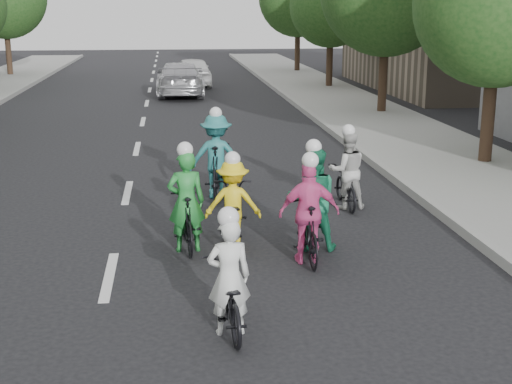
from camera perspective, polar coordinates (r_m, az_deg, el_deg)
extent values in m
plane|color=black|center=(10.90, -11.66, -6.63)|extent=(120.00, 120.00, 0.00)
cube|color=gray|center=(21.66, 12.18, 4.09)|extent=(4.00, 80.00, 0.15)
cube|color=#999993|center=(21.11, 7.16, 4.07)|extent=(0.18, 80.00, 0.18)
cube|color=gray|center=(37.29, 17.42, 14.07)|extent=(10.00, 14.00, 8.00)
cylinder|color=black|center=(44.18, -19.17, 10.32)|extent=(0.32, 0.32, 2.48)
cylinder|color=black|center=(18.67, 18.05, 5.38)|extent=(0.32, 0.32, 2.27)
sphere|color=#184416|center=(18.47, 18.75, 14.09)|extent=(4.00, 4.00, 4.00)
cylinder|color=black|center=(27.03, 10.10, 8.71)|extent=(0.32, 0.32, 2.48)
cylinder|color=black|center=(35.71, 5.89, 10.05)|extent=(0.32, 0.32, 2.27)
sphere|color=#184416|center=(35.61, 6.01, 14.61)|extent=(4.00, 4.00, 4.00)
cylinder|color=black|center=(44.51, 3.32, 11.11)|extent=(0.32, 0.32, 2.48)
imported|color=black|center=(11.78, -5.57, -2.33)|extent=(0.57, 1.61, 0.95)
imported|color=#258835|center=(11.59, -5.60, -0.77)|extent=(0.64, 0.45, 1.67)
sphere|color=white|center=(11.39, -5.71, 3.38)|extent=(0.26, 0.26, 0.26)
imported|color=black|center=(8.86, -2.21, -8.46)|extent=(0.66, 1.63, 0.84)
imported|color=silver|center=(8.65, -2.18, -6.81)|extent=(0.56, 0.39, 1.46)
sphere|color=white|center=(8.41, -2.22, -2.04)|extent=(0.26, 0.26, 0.26)
imported|color=black|center=(11.22, 4.15, -3.14)|extent=(0.46, 1.60, 0.96)
imported|color=#EC539D|center=(11.03, 4.28, -1.67)|extent=(0.95, 0.40, 1.62)
sphere|color=white|center=(10.83, 4.36, 2.54)|extent=(0.26, 0.26, 0.26)
imported|color=black|center=(12.00, -1.89, -1.88)|extent=(0.83, 1.92, 0.98)
imported|color=yellow|center=(11.84, -1.86, -0.91)|extent=(0.99, 0.63, 1.46)
sphere|color=white|center=(11.66, -1.89, 2.64)|extent=(0.26, 0.26, 0.26)
imported|color=black|center=(14.35, 7.17, 0.40)|extent=(0.54, 1.54, 0.81)
imported|color=beige|center=(14.17, 7.31, 1.73)|extent=(0.75, 0.58, 1.54)
sphere|color=white|center=(14.01, 7.41, 4.88)|extent=(0.26, 0.26, 0.26)
imported|color=black|center=(15.01, -3.20, 1.78)|extent=(0.74, 1.95, 1.14)
imported|color=#287778|center=(14.85, -3.19, 2.86)|extent=(1.21, 0.78, 1.76)
sphere|color=white|center=(14.69, -3.24, 6.31)|extent=(0.26, 0.26, 0.26)
imported|color=black|center=(11.84, 4.42, -2.04)|extent=(0.66, 1.74, 1.02)
imported|color=#1B7B53|center=(11.65, 4.55, -0.59)|extent=(0.89, 0.73, 1.70)
sphere|color=white|center=(11.46, 4.63, 3.61)|extent=(0.26, 0.26, 0.26)
imported|color=#B6B5BA|center=(32.82, -6.10, 8.99)|extent=(2.13, 5.22, 1.51)
imported|color=silver|center=(37.01, -5.09, 9.59)|extent=(1.94, 4.36, 1.46)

